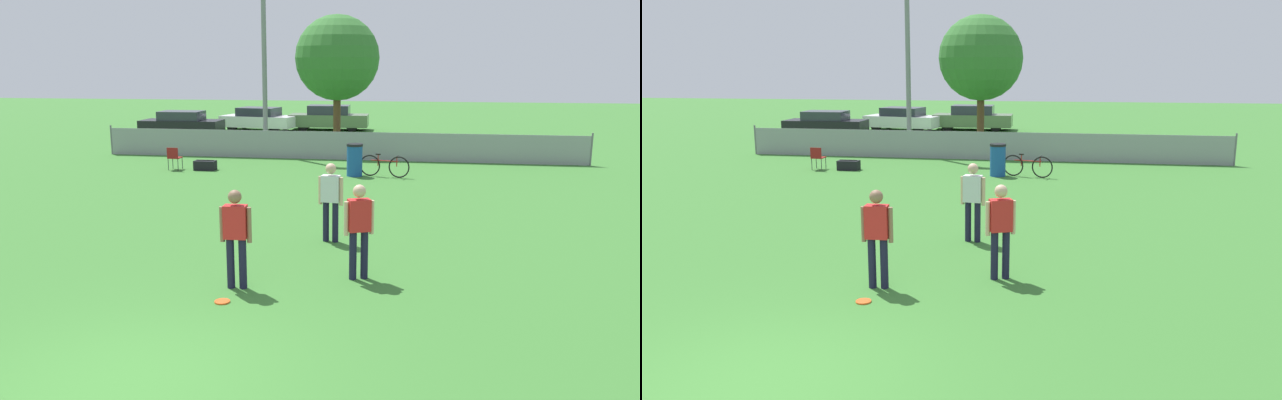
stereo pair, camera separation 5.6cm
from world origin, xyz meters
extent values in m
plane|color=#38722D|center=(0.00, 0.00, 0.00)|extent=(120.00, 120.00, 0.00)
cube|color=gray|center=(0.00, 18.00, 0.55)|extent=(18.98, 0.03, 1.10)
cylinder|color=slate|center=(-9.49, 18.00, 0.61)|extent=(0.07, 0.07, 1.21)
cylinder|color=slate|center=(9.49, 18.00, 0.61)|extent=(0.07, 0.07, 1.21)
cylinder|color=gray|center=(-3.20, 19.29, 4.44)|extent=(0.20, 0.20, 8.89)
cylinder|color=brown|center=(-0.37, 20.70, 1.30)|extent=(0.32, 0.32, 2.61)
sphere|color=#33702D|center=(-0.37, 20.70, 3.96)|extent=(3.60, 3.60, 3.60)
cylinder|color=#191933|center=(0.27, 3.30, 0.43)|extent=(0.13, 0.13, 0.86)
cylinder|color=#191933|center=(0.47, 3.31, 0.43)|extent=(0.13, 0.13, 0.86)
cube|color=red|center=(0.37, 3.30, 1.13)|extent=(0.38, 0.23, 0.55)
sphere|color=#8C664C|center=(0.37, 3.30, 1.55)|extent=(0.22, 0.22, 0.22)
cylinder|color=#8C664C|center=(0.14, 3.30, 1.09)|extent=(0.08, 0.08, 0.59)
cylinder|color=#8C664C|center=(0.60, 3.31, 1.09)|extent=(0.08, 0.08, 0.59)
cylinder|color=#191933|center=(1.39, 6.35, 0.43)|extent=(0.13, 0.13, 0.86)
cylinder|color=#191933|center=(1.59, 6.32, 0.43)|extent=(0.13, 0.13, 0.86)
cube|color=silver|center=(1.49, 6.34, 1.13)|extent=(0.40, 0.27, 0.55)
sphere|color=#D8AD8C|center=(1.49, 6.34, 1.55)|extent=(0.22, 0.22, 0.22)
cylinder|color=#D8AD8C|center=(1.27, 6.37, 1.09)|extent=(0.08, 0.08, 0.59)
cylinder|color=#D8AD8C|center=(1.71, 6.30, 1.09)|extent=(0.08, 0.08, 0.59)
cylinder|color=#191933|center=(2.22, 4.05, 0.43)|extent=(0.13, 0.13, 0.86)
cylinder|color=#191933|center=(2.41, 4.13, 0.43)|extent=(0.13, 0.13, 0.86)
cube|color=red|center=(2.31, 4.09, 1.13)|extent=(0.43, 0.35, 0.55)
sphere|color=#D8AD8C|center=(2.31, 4.09, 1.55)|extent=(0.22, 0.22, 0.22)
cylinder|color=#D8AD8C|center=(2.10, 4.00, 1.09)|extent=(0.08, 0.08, 0.59)
cylinder|color=#D8AD8C|center=(2.52, 4.18, 1.09)|extent=(0.08, 0.08, 0.59)
cylinder|color=#E5591E|center=(0.33, 2.64, 0.01)|extent=(0.24, 0.24, 0.03)
torus|color=#E5591E|center=(0.33, 2.64, 0.01)|extent=(0.25, 0.25, 0.03)
cylinder|color=#333338|center=(-5.15, 14.84, 0.20)|extent=(0.02, 0.02, 0.41)
cylinder|color=#333338|center=(-5.51, 14.85, 0.20)|extent=(0.02, 0.02, 0.41)
cylinder|color=#333338|center=(-5.16, 14.47, 0.20)|extent=(0.02, 0.02, 0.41)
cylinder|color=#333338|center=(-5.53, 14.48, 0.20)|extent=(0.02, 0.02, 0.41)
cube|color=maroon|center=(-5.34, 14.66, 0.42)|extent=(0.43, 0.43, 0.03)
cube|color=maroon|center=(-5.35, 14.46, 0.62)|extent=(0.42, 0.04, 0.37)
torus|color=black|center=(1.62, 14.49, 0.36)|extent=(0.70, 0.21, 0.71)
torus|color=black|center=(2.60, 14.26, 0.36)|extent=(0.70, 0.21, 0.71)
cylinder|color=#A51E19|center=(2.11, 14.37, 0.54)|extent=(0.91, 0.25, 0.04)
cylinder|color=#A51E19|center=(1.89, 14.42, 0.54)|extent=(0.03, 0.03, 0.37)
cylinder|color=#A51E19|center=(2.52, 14.27, 0.54)|extent=(0.03, 0.03, 0.33)
cube|color=black|center=(1.89, 14.42, 0.74)|extent=(0.17, 0.10, 0.04)
cylinder|color=black|center=(2.52, 14.27, 0.71)|extent=(0.13, 0.43, 0.03)
cylinder|color=#194C99|center=(1.11, 14.38, 0.50)|extent=(0.52, 0.52, 1.01)
cylinder|color=black|center=(1.11, 14.38, 1.05)|extent=(0.55, 0.55, 0.08)
cube|color=black|center=(-4.25, 14.73, 0.17)|extent=(0.75, 0.41, 0.34)
cube|color=black|center=(-4.25, 14.73, 0.35)|extent=(0.64, 0.04, 0.02)
cylinder|color=black|center=(-7.95, 25.95, 0.33)|extent=(0.66, 0.20, 0.65)
cylinder|color=black|center=(-7.91, 24.40, 0.33)|extent=(0.66, 0.20, 0.65)
cylinder|color=black|center=(-10.55, 25.88, 0.33)|extent=(0.66, 0.20, 0.65)
cylinder|color=black|center=(-10.51, 24.34, 0.33)|extent=(0.66, 0.20, 0.65)
cube|color=black|center=(-9.23, 25.14, 0.53)|extent=(4.24, 1.87, 0.62)
cube|color=#2D333D|center=(-9.23, 25.14, 1.07)|extent=(2.22, 1.61, 0.47)
cylinder|color=black|center=(-4.53, 29.18, 0.32)|extent=(0.67, 0.29, 0.64)
cylinder|color=black|center=(-4.81, 27.58, 0.32)|extent=(0.67, 0.29, 0.64)
cylinder|color=black|center=(-7.11, 29.64, 0.32)|extent=(0.67, 0.29, 0.64)
cylinder|color=black|center=(-7.39, 28.03, 0.32)|extent=(0.67, 0.29, 0.64)
cube|color=white|center=(-5.96, 28.61, 0.53)|extent=(4.48, 2.55, 0.62)
cube|color=#2D333D|center=(-5.96, 28.61, 1.07)|extent=(2.45, 1.98, 0.47)
cylinder|color=black|center=(-0.67, 30.34, 0.33)|extent=(0.66, 0.20, 0.66)
cylinder|color=black|center=(-0.62, 28.81, 0.33)|extent=(0.66, 0.20, 0.66)
cylinder|color=black|center=(-3.46, 30.26, 0.33)|extent=(0.66, 0.20, 0.66)
cylinder|color=black|center=(-3.41, 28.72, 0.33)|extent=(0.66, 0.20, 0.66)
cube|color=#59724C|center=(-2.04, 29.53, 0.55)|extent=(4.55, 1.89, 0.69)
cube|color=#2D333D|center=(-2.04, 29.53, 1.15)|extent=(2.38, 1.61, 0.52)
camera|label=1|loc=(3.33, -6.17, 3.61)|focal=35.00mm
camera|label=2|loc=(3.39, -6.16, 3.61)|focal=35.00mm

